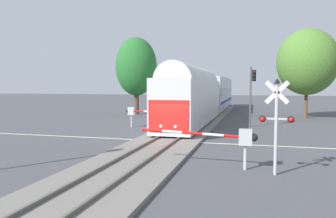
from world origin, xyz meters
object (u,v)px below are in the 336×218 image
commuter_train (208,93)px  oak_behind_train (136,67)px  crossing_gate_near (233,138)px  oak_far_right (307,62)px  traffic_signal_far_side (252,87)px  crossing_signal_mast (276,116)px  crossing_gate_far (140,112)px

commuter_train → oak_behind_train: bearing=179.5°
commuter_train → oak_behind_train: (-9.28, 0.08, 3.39)m
crossing_gate_near → oak_far_right: size_ratio=0.52×
traffic_signal_far_side → oak_far_right: (5.99, 9.84, 2.80)m
crossing_gate_near → oak_far_right: bearing=75.0°
oak_behind_train → crossing_signal_mast: bearing=-58.3°
crossing_gate_far → oak_far_right: (15.60, 12.81, 5.04)m
traffic_signal_far_side → oak_behind_train: bearing=147.2°
crossing_signal_mast → oak_far_right: 26.46m
oak_far_right → oak_behind_train: oak_far_right is taller
commuter_train → crossing_gate_far: (-4.31, -12.31, -1.40)m
traffic_signal_far_side → oak_far_right: oak_far_right is taller
traffic_signal_far_side → oak_behind_train: 17.54m
crossing_gate_near → oak_behind_train: 28.73m
commuter_train → oak_behind_train: size_ratio=4.04×
crossing_gate_far → oak_far_right: 20.81m
crossing_gate_far → oak_far_right: bearing=39.4°
crossing_gate_near → oak_behind_train: (-13.85, 24.72, 4.77)m
commuter_train → oak_behind_train: oak_behind_train is taller
crossing_signal_mast → crossing_gate_far: (-10.64, 12.86, -1.05)m
crossing_gate_far → traffic_signal_far_side: traffic_signal_far_side is taller
commuter_train → oak_behind_train: 9.88m
commuter_train → traffic_signal_far_side: (5.30, -9.33, 0.84)m
traffic_signal_far_side → oak_far_right: bearing=58.7°
crossing_gate_far → commuter_train: bearing=70.7°
crossing_gate_near → crossing_gate_far: 15.20m
oak_behind_train → commuter_train: bearing=-0.5°
oak_far_right → commuter_train: bearing=-177.4°
commuter_train → crossing_signal_mast: size_ratio=10.06×
traffic_signal_far_side → crossing_gate_far: bearing=-162.8°
crossing_gate_near → oak_behind_train: size_ratio=0.54×
crossing_signal_mast → oak_far_right: bearing=79.1°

